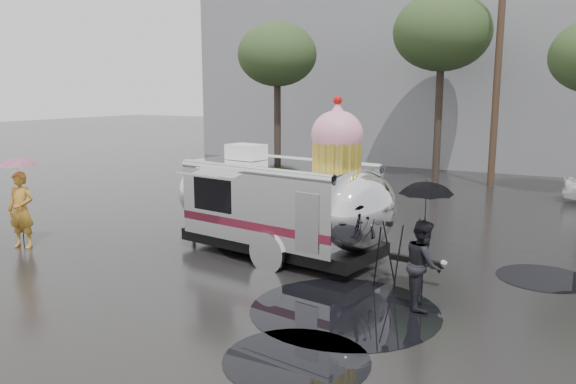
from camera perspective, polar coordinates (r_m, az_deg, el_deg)
The scene contains 13 objects.
ground at distance 12.28m, azimuth -2.20°, elevation -8.18°, with size 120.00×120.00×0.00m, color black.
puddles at distance 11.75m, azimuth 4.78°, elevation -9.04°, with size 8.67×8.20×0.01m.
grey_building at distance 35.55m, azimuth 12.31°, elevation 14.25°, with size 22.00×12.00×13.00m, color slate.
utility_pole at distance 24.29m, azimuth 20.52°, elevation 11.36°, with size 1.60×0.28×9.00m.
tree_left at distance 26.46m, azimuth -1.10°, elevation 13.72°, with size 3.64×3.64×6.95m.
tree_mid at distance 25.85m, azimuth 15.40°, elevation 15.36°, with size 4.20×4.20×8.03m.
barricade_row at distance 23.30m, azimuth -1.60°, elevation 1.96°, with size 4.30×0.80×1.00m.
airstream_trailer at distance 13.21m, azimuth -0.47°, elevation -0.78°, with size 7.10×3.05×3.86m.
person_left at distance 15.47m, azimuth -25.48°, elevation -1.65°, with size 0.69×0.46×1.91m, color #C1862A.
umbrella_pink at distance 15.32m, azimuth -25.76°, elevation 1.91°, with size 1.12×1.12×2.31m.
person_right at distance 10.45m, azimuth 13.55°, elevation -7.14°, with size 0.78×0.43×1.62m, color black.
umbrella_black at distance 10.17m, azimuth 13.82°, elevation -1.00°, with size 1.17×1.17×2.35m.
tripod at distance 11.28m, azimuth 10.15°, elevation -5.81°, with size 0.56×0.55×1.38m.
Camera 1 is at (5.91, -10.04, 3.88)m, focal length 35.00 mm.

